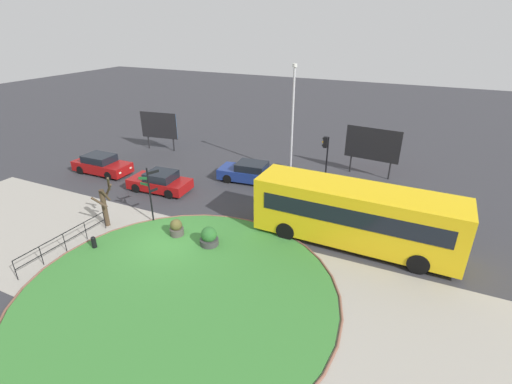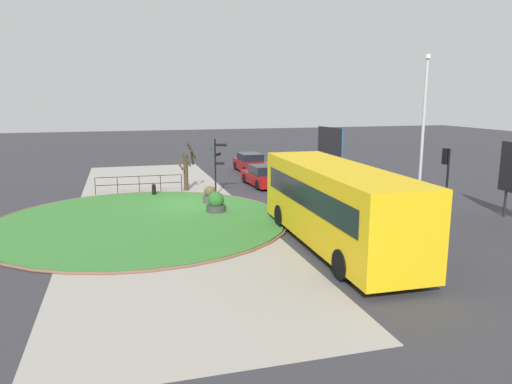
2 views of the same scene
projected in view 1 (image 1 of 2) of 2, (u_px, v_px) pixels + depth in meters
The scene contains 18 objects.
ground at pixel (169, 244), 19.09m from camera, with size 120.00×120.00×0.00m, color #333338.
sidewalk_paving at pixel (146, 263), 17.64m from camera, with size 32.00×8.46×0.02m, color #9E998E.
grass_island at pixel (179, 293), 15.64m from camera, with size 13.43×13.43×0.10m, color #387A33.
grass_kerb_ring at pixel (179, 293), 15.64m from camera, with size 13.74×13.74×0.11m, color brown.
signpost_directional at pixel (150, 190), 20.47m from camera, with size 0.89×0.84×3.34m.
bollard_foreground at pixel (94, 243), 18.57m from camera, with size 0.24×0.24×0.73m.
railing_grass_edge at pixel (64, 240), 18.21m from camera, with size 0.20×5.07×1.05m.
bus_yellow at pixel (355, 215), 18.50m from camera, with size 10.23×2.80×3.13m.
car_near_lane at pixel (102, 165), 27.69m from camera, with size 4.48×1.91×1.42m.
car_far_lane at pixel (250, 172), 26.31m from camera, with size 4.52×2.28×1.40m.
car_trailing at pixel (160, 182), 24.86m from camera, with size 4.27×2.14×1.36m.
traffic_light_near at pixel (326, 149), 25.77m from camera, with size 0.49×0.29×3.22m.
lamppost_tall at pixel (293, 117), 26.35m from camera, with size 0.32×0.32×7.88m.
billboard_left at pixel (159, 126), 32.04m from camera, with size 3.41×0.61×3.35m.
billboard_right at pixel (373, 145), 26.51m from camera, with size 3.92×0.56×3.62m.
planter_near_signpost at pixel (177, 229), 19.62m from camera, with size 0.75×0.75×1.01m.
planter_kerbside at pixel (209, 238), 18.75m from camera, with size 0.96×0.96×1.09m.
street_tree_bare at pixel (105, 204), 20.26m from camera, with size 1.02×1.27×3.04m.
Camera 1 is at (10.89, -12.73, 10.59)m, focal length 25.83 mm.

